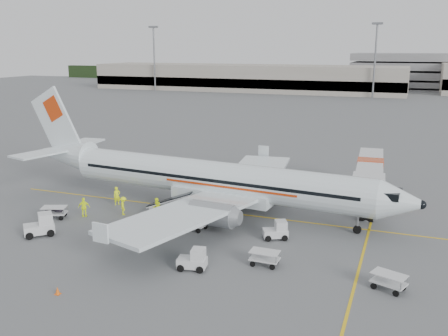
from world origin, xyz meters
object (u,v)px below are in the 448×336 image
at_px(jet_bridge, 369,181).
at_px(tug_aft, 39,225).
at_px(tug_mid, 192,259).
at_px(tug_fore, 275,230).
at_px(aircraft, 215,155).
at_px(belt_loader, 172,200).

bearing_deg(jet_bridge, tug_aft, -145.57).
bearing_deg(tug_mid, tug_aft, 164.18).
distance_m(jet_bridge, tug_fore, 14.43).
bearing_deg(tug_mid, jet_bridge, 53.55).
relative_size(tug_mid, tug_aft, 0.84).
height_order(aircraft, belt_loader, aircraft).
bearing_deg(jet_bridge, aircraft, -151.84).
xyz_separation_m(aircraft, tug_aft, (-11.31, -10.95, -4.51)).
height_order(jet_bridge, belt_loader, jet_bridge).
relative_size(aircraft, tug_mid, 19.63).
xyz_separation_m(tug_fore, tug_aft, (-18.48, -6.17, 0.17)).
bearing_deg(tug_aft, tug_fore, -26.20).
relative_size(tug_fore, tug_aft, 0.82).
bearing_deg(tug_fore, aircraft, 121.13).
xyz_separation_m(aircraft, tug_fore, (7.17, -4.78, -4.68)).
xyz_separation_m(tug_fore, tug_mid, (-3.99, -7.60, 0.02)).
height_order(aircraft, tug_aft, aircraft).
height_order(belt_loader, tug_fore, belt_loader).
bearing_deg(tug_fore, tug_mid, -142.89).
bearing_deg(aircraft, jet_bridge, 36.81).
bearing_deg(jet_bridge, tug_fore, -118.83).
xyz_separation_m(belt_loader, tug_aft, (-7.90, -8.61, -0.48)).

